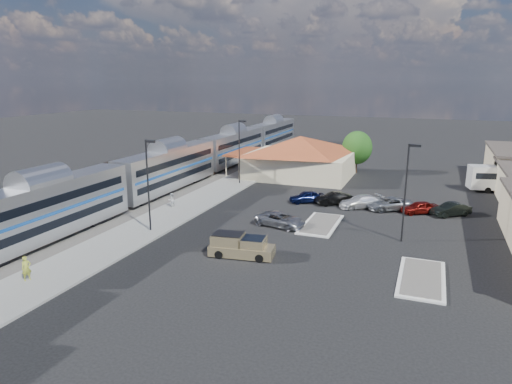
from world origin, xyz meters
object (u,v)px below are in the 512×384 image
(pickup_truck, at_px, (242,246))
(coach_bus, at_px, (512,177))
(station_depot, at_px, (300,156))
(suv, at_px, (280,219))

(pickup_truck, xyz_separation_m, coach_bus, (24.22, 33.34, 1.09))
(station_depot, distance_m, pickup_truck, 33.05)
(pickup_truck, height_order, coach_bus, coach_bus)
(station_depot, relative_size, pickup_truck, 3.28)
(suv, bearing_deg, pickup_truck, -172.42)
(station_depot, bearing_deg, pickup_truck, -82.43)
(station_depot, height_order, pickup_truck, station_depot)
(pickup_truck, distance_m, suv, 8.82)
(station_depot, bearing_deg, coach_bus, 1.32)
(pickup_truck, xyz_separation_m, suv, (0.48, 8.80, -0.16))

